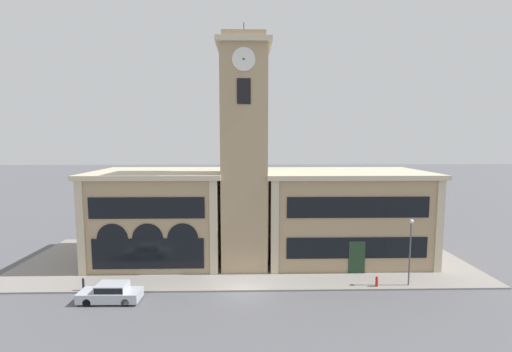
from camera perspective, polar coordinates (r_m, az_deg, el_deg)
The scene contains 9 objects.
ground_plane at distance 29.64m, azimuth -2.02°, elevation -18.76°, with size 300.00×300.00×0.00m, color #56565B.
sidewalk_kerb at distance 36.56m, azimuth -1.86°, elevation -13.74°, with size 44.67×14.99×0.15m.
clock_tower at distance 32.62m, azimuth -1.96°, elevation 3.54°, with size 4.97×4.97×23.14m.
town_hall_left_wing at distance 37.14m, azimuth -15.61°, elevation -6.29°, with size 13.37×10.16×9.28m.
town_hall_right_wing at distance 37.36m, azimuth 14.36°, elevation -6.21°, with size 16.60×10.16×9.24m.
parked_car_near at distance 29.91m, azimuth -23.02°, elevation -17.42°, with size 4.65×1.78×1.47m.
street_lamp at distance 31.96m, azimuth 24.34°, elevation -10.00°, with size 0.36×0.36×5.71m.
bollard at distance 32.55m, azimuth -26.83°, elevation -15.82°, with size 0.18×0.18×1.06m.
fire_hydrant at distance 31.78m, azimuth 19.47°, elevation -16.24°, with size 0.22×0.22×0.87m.
Camera 1 is at (0.39, -26.93, 12.38)m, focal length 24.00 mm.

